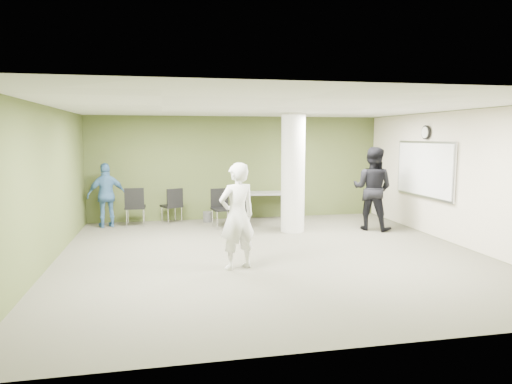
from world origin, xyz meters
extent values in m
plane|color=#4F4E3E|center=(0.00, 0.00, 0.00)|extent=(8.00, 8.00, 0.00)
plane|color=white|center=(0.00, 0.00, 2.80)|extent=(8.00, 8.00, 0.00)
cube|color=#4E5A2A|center=(0.00, 4.00, 1.40)|extent=(8.00, 2.80, 0.02)
cube|color=#4E5A2A|center=(-4.00, 0.00, 1.40)|extent=(0.02, 8.00, 2.80)
cube|color=beige|center=(4.00, 0.00, 1.40)|extent=(0.02, 8.00, 2.80)
cylinder|color=silver|center=(1.00, 2.00, 1.40)|extent=(0.56, 0.56, 2.80)
cube|color=silver|center=(3.93, 1.20, 1.50)|extent=(0.04, 2.30, 1.30)
cube|color=white|center=(3.91, 1.20, 1.50)|extent=(0.02, 2.20, 1.20)
cylinder|color=black|center=(3.93, 1.20, 2.35)|extent=(0.05, 0.32, 0.32)
cylinder|color=white|center=(3.90, 1.20, 2.35)|extent=(0.02, 0.26, 0.26)
cube|color=gray|center=(0.57, 3.55, 0.74)|extent=(1.66, 0.87, 0.04)
cylinder|color=silver|center=(-0.17, 3.35, 0.36)|extent=(0.04, 0.04, 0.72)
cylinder|color=silver|center=(1.25, 3.19, 0.36)|extent=(0.04, 0.04, 0.72)
cylinder|color=silver|center=(-0.11, 3.91, 0.36)|extent=(0.04, 0.04, 0.72)
cylinder|color=silver|center=(1.32, 3.75, 0.36)|extent=(0.04, 0.04, 0.72)
cylinder|color=#184A26|center=(-0.03, 3.47, 0.88)|extent=(0.07, 0.07, 0.25)
cylinder|color=#B2B2B7|center=(0.06, 3.33, 0.85)|extent=(0.06, 0.06, 0.18)
cylinder|color=#4C4C4C|center=(-0.88, 3.57, 0.14)|extent=(0.24, 0.24, 0.28)
cube|color=black|center=(-2.72, 3.42, 0.48)|extent=(0.50, 0.50, 0.05)
cube|color=black|center=(-2.73, 3.19, 0.75)|extent=(0.47, 0.05, 0.48)
cylinder|color=silver|center=(-2.52, 3.62, 0.23)|extent=(0.02, 0.02, 0.46)
cylinder|color=silver|center=(-2.92, 3.62, 0.23)|extent=(0.02, 0.02, 0.46)
cylinder|color=silver|center=(-2.52, 3.21, 0.23)|extent=(0.02, 0.02, 0.46)
cylinder|color=silver|center=(-2.93, 3.22, 0.23)|extent=(0.02, 0.02, 0.46)
cube|color=black|center=(-1.82, 3.62, 0.45)|extent=(0.61, 0.61, 0.05)
cube|color=black|center=(-1.73, 3.43, 0.70)|extent=(0.42, 0.22, 0.45)
cylinder|color=silver|center=(-1.72, 3.87, 0.22)|extent=(0.02, 0.02, 0.43)
cylinder|color=silver|center=(-2.07, 3.71, 0.22)|extent=(0.02, 0.02, 0.43)
cylinder|color=silver|center=(-1.56, 3.52, 0.22)|extent=(0.02, 0.02, 0.43)
cylinder|color=silver|center=(-1.91, 3.36, 0.22)|extent=(0.02, 0.02, 0.43)
cube|color=black|center=(-0.59, 2.74, 0.47)|extent=(0.56, 0.56, 0.05)
cube|color=black|center=(-0.63, 2.96, 0.73)|extent=(0.46, 0.13, 0.47)
cylinder|color=silver|center=(-0.75, 2.51, 0.22)|extent=(0.02, 0.02, 0.45)
cylinder|color=silver|center=(-0.36, 2.58, 0.22)|extent=(0.02, 0.02, 0.45)
cylinder|color=silver|center=(-0.83, 2.90, 0.22)|extent=(0.02, 0.02, 0.45)
cylinder|color=silver|center=(-0.44, 2.97, 0.22)|extent=(0.02, 0.02, 0.45)
cube|color=black|center=(-0.13, 2.77, 0.43)|extent=(0.48, 0.48, 0.05)
cube|color=black|center=(-0.11, 2.97, 0.67)|extent=(0.42, 0.08, 0.43)
cylinder|color=silver|center=(-0.33, 2.61, 0.21)|extent=(0.02, 0.02, 0.41)
cylinder|color=silver|center=(0.03, 2.57, 0.21)|extent=(0.02, 0.02, 0.41)
cylinder|color=silver|center=(-0.29, 2.97, 0.21)|extent=(0.02, 0.02, 0.41)
cylinder|color=silver|center=(0.07, 2.93, 0.21)|extent=(0.02, 0.02, 0.41)
imported|color=white|center=(-0.79, -0.81, 0.91)|extent=(0.77, 0.63, 1.83)
imported|color=black|center=(2.94, 1.80, 1.00)|extent=(1.23, 1.21, 2.01)
imported|color=teal|center=(-3.40, 3.40, 0.80)|extent=(1.02, 0.65, 1.61)
camera|label=1|loc=(-2.00, -8.35, 2.26)|focal=32.00mm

